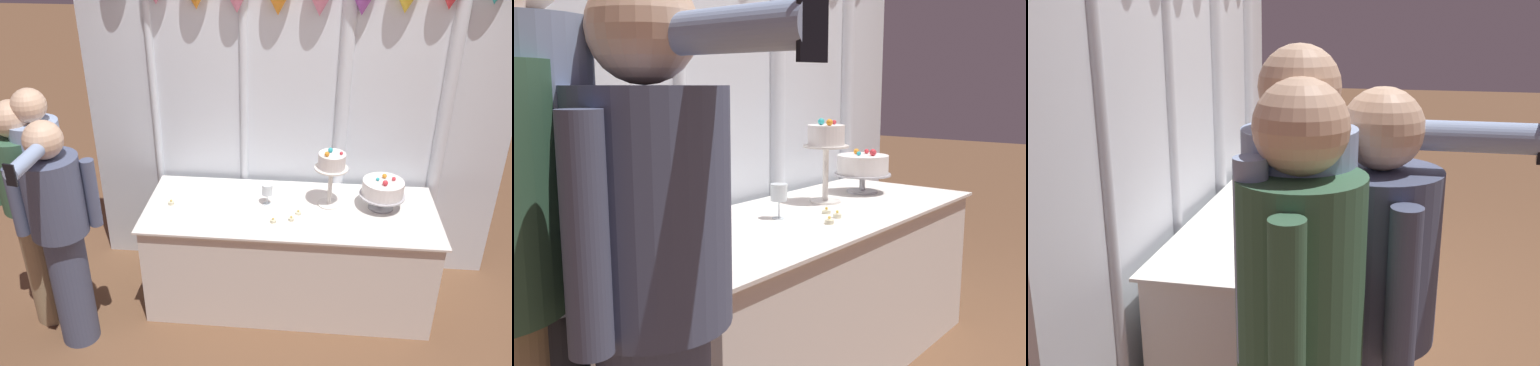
{
  "view_description": "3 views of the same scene",
  "coord_description": "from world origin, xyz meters",
  "views": [
    {
      "loc": [
        0.08,
        -3.21,
        2.76
      ],
      "look_at": [
        -0.24,
        0.01,
        1.02
      ],
      "focal_mm": 38.05,
      "sensor_mm": 36.0,
      "label": 1
    },
    {
      "loc": [
        -2.2,
        -1.44,
        1.39
      ],
      "look_at": [
        -0.22,
        0.15,
        0.96
      ],
      "focal_mm": 40.44,
      "sensor_mm": 36.0,
      "label": 2
    },
    {
      "loc": [
        -3.03,
        -0.52,
        1.81
      ],
      "look_at": [
        -0.29,
        0.02,
        1.0
      ],
      "focal_mm": 41.15,
      "sensor_mm": 36.0,
      "label": 3
    }
  ],
  "objects": [
    {
      "name": "cake_display_nearright",
      "position": [
        0.64,
        0.17,
        0.93
      ],
      "size": [
        0.32,
        0.32,
        0.25
      ],
      "color": "#B2B2B7",
      "rests_on": "cake_table"
    },
    {
      "name": "wine_glass",
      "position": [
        -0.17,
        0.15,
        0.9
      ],
      "size": [
        0.08,
        0.08,
        0.16
      ],
      "color": "silver",
      "rests_on": "cake_table"
    },
    {
      "name": "draped_curtain",
      "position": [
        0.05,
        0.57,
        1.43
      ],
      "size": [
        3.14,
        0.2,
        2.59
      ],
      "color": "silver",
      "rests_on": "ground_plane"
    },
    {
      "name": "tealight_near_right",
      "position": [
        0.01,
        -0.05,
        0.79
      ],
      "size": [
        0.04,
        0.04,
        0.04
      ],
      "color": "beige",
      "rests_on": "cake_table"
    },
    {
      "name": "guest_man_pink_jacket",
      "position": [
        -1.7,
        -0.3,
        0.93
      ],
      "size": [
        0.49,
        0.34,
        1.67
      ],
      "color": "#9E8966",
      "rests_on": "ground_plane"
    },
    {
      "name": "cake_table",
      "position": [
        0.0,
        0.1,
        0.39
      ],
      "size": [
        2.06,
        0.83,
        0.78
      ],
      "color": "white",
      "rests_on": "ground_plane"
    },
    {
      "name": "tealight_far_right",
      "position": [
        0.06,
        0.03,
        0.79
      ],
      "size": [
        0.04,
        0.04,
        0.03
      ],
      "color": "beige",
      "rests_on": "cake_table"
    },
    {
      "name": "tealight_far_left",
      "position": [
        -0.86,
        0.08,
        0.8
      ],
      "size": [
        0.04,
        0.04,
        0.04
      ],
      "color": "beige",
      "rests_on": "cake_table"
    },
    {
      "name": "cake_display_nearleft",
      "position": [
        0.27,
        0.18,
        1.1
      ],
      "size": [
        0.24,
        0.24,
        0.44
      ],
      "color": "silver",
      "rests_on": "cake_table"
    },
    {
      "name": "guest_girl_blue_dress",
      "position": [
        -1.58,
        -0.28,
        0.98
      ],
      "size": [
        0.43,
        0.83,
        1.74
      ],
      "color": "#282D38",
      "rests_on": "ground_plane"
    },
    {
      "name": "ground_plane",
      "position": [
        0.0,
        0.0,
        0.0
      ],
      "size": [
        24.0,
        24.0,
        0.0
      ],
      "primitive_type": "plane",
      "color": "brown"
    },
    {
      "name": "guest_man_dark_suit",
      "position": [
        -1.42,
        -0.48,
        0.88
      ],
      "size": [
        0.5,
        0.45,
        1.62
      ],
      "color": "#4C5675",
      "rests_on": "ground_plane"
    },
    {
      "name": "tealight_near_left",
      "position": [
        -0.11,
        -0.09,
        0.79
      ],
      "size": [
        0.04,
        0.04,
        0.04
      ],
      "color": "beige",
      "rests_on": "cake_table"
    }
  ]
}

